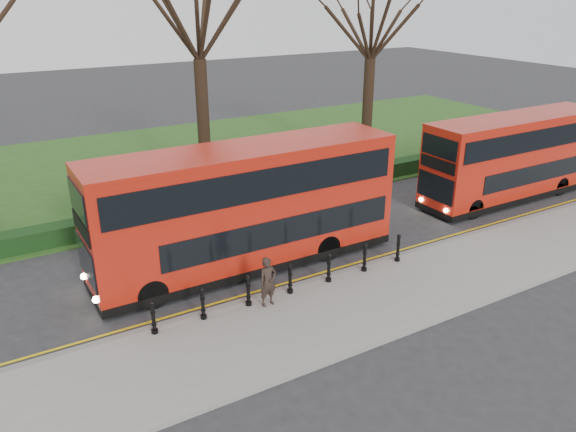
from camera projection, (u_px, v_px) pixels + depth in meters
ground at (267, 280)px, 19.42m from camera, size 120.00×120.00×0.00m
pavement at (314, 320)px, 17.00m from camera, size 60.00×4.00×0.15m
kerb at (281, 291)px, 18.60m from camera, size 60.00×0.25×0.16m
grass_verge at (139, 168)px, 31.38m from camera, size 60.00×18.00×0.06m
hedge at (193, 208)px, 24.70m from camera, size 60.00×0.90×0.80m
yellow_line_outer at (276, 289)px, 18.86m from camera, size 60.00×0.10×0.01m
yellow_line_inner at (274, 286)px, 19.02m from camera, size 60.00×0.10×0.01m
tree_mid at (197, 12)px, 25.17m from camera, size 7.37×7.37×11.52m
tree_right at (372, 23)px, 30.15m from camera, size 6.73×6.73×10.52m
bollard_row at (290, 279)px, 18.17m from camera, size 9.25×0.15×1.00m
bus_lead at (246, 208)px, 19.66m from camera, size 11.10×2.55×4.42m
bus_rear at (515, 158)px, 26.33m from camera, size 9.97×2.29×3.96m
pedestrian at (268, 282)px, 17.37m from camera, size 0.62×0.44×1.62m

